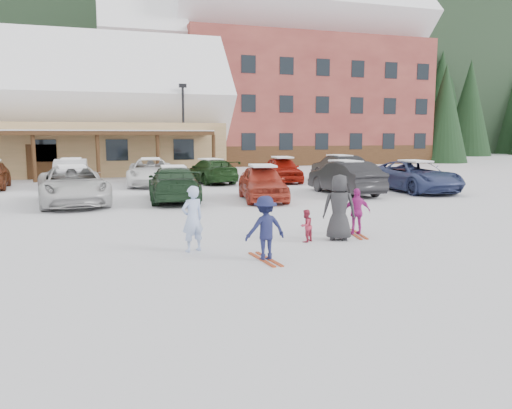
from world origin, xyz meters
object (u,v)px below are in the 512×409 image
object	(u,v)px
parked_car_5	(345,178)
parked_car_13	(339,168)
parked_car_4	(262,183)
toddler_red	(306,226)
parked_car_11	(211,171)
parked_car_6	(415,176)
parked_car_2	(73,185)
lamp_post	(183,124)
parked_car_10	(151,172)
parked_car_3	(174,184)
parked_car_12	(282,170)
child_navy	(265,228)
child_magenta	(357,212)
bystander_dark	(339,207)
parked_car_9	(72,173)
alpine_hotel	(278,77)
day_lodge	(17,118)
adult_skier	(192,219)

from	to	relation	value
parked_car_5	parked_car_13	world-z (taller)	parked_car_5
parked_car_5	parked_car_4	bearing A→B (deg)	9.82
toddler_red	parked_car_11	world-z (taller)	parked_car_11
parked_car_11	parked_car_6	bearing A→B (deg)	131.02
toddler_red	parked_car_2	xyz separation A→B (m)	(-6.15, 9.46, 0.34)
lamp_post	parked_car_10	distance (m)	7.39
parked_car_3	parked_car_12	bearing A→B (deg)	-133.33
parked_car_3	parked_car_11	xyz separation A→B (m)	(3.19, 7.35, -0.03)
child_navy	parked_car_3	bearing A→B (deg)	-92.79
child_magenta	parked_car_12	xyz separation A→B (m)	(3.52, 15.48, 0.09)
bystander_dark	parked_car_2	distance (m)	11.84
parked_car_13	child_navy	bearing A→B (deg)	56.53
bystander_dark	parked_car_9	world-z (taller)	bystander_dark
alpine_hotel	parked_car_9	bearing A→B (deg)	-133.04
lamp_post	bystander_dark	xyz separation A→B (m)	(0.47, -22.44, -2.62)
parked_car_12	parked_car_5	bearing A→B (deg)	-77.81
parked_car_3	parked_car_5	bearing A→B (deg)	-175.21
parked_car_10	parked_car_11	bearing A→B (deg)	12.51
parked_car_6	parked_car_11	world-z (taller)	parked_car_6
toddler_red	parked_car_9	bearing A→B (deg)	-103.02
day_lodge	parked_car_2	xyz separation A→B (m)	(4.41, -17.82, -3.17)
toddler_red	parked_car_9	world-z (taller)	parked_car_9
day_lodge	child_navy	bearing A→B (deg)	-72.71
toddler_red	day_lodge	bearing A→B (deg)	-103.21
adult_skier	parked_car_4	distance (m)	9.67
child_magenta	parked_car_10	size ratio (longest dim) A/B	0.24
parked_car_2	parked_car_12	size ratio (longest dim) A/B	1.28
day_lodge	parked_car_5	xyz separation A→B (m)	(16.51, -17.98, -3.16)
alpine_hotel	child_magenta	distance (m)	39.28
alpine_hotel	day_lodge	bearing A→B (deg)	-156.67
child_navy	parked_car_9	bearing A→B (deg)	-80.36
child_magenta	parked_car_5	bearing A→B (deg)	-104.31
lamp_post	child_magenta	size ratio (longest dim) A/B	4.74
lamp_post	parked_car_5	bearing A→B (deg)	-67.31
alpine_hotel	parked_car_12	xyz separation A→B (m)	(-7.46, -21.39, -7.89)
parked_car_4	parked_car_3	bearing A→B (deg)	175.02
parked_car_2	parked_car_12	bearing A→B (deg)	23.06
lamp_post	child_magenta	bearing A→B (deg)	-86.70
parked_car_12	parked_car_13	bearing A→B (deg)	5.46
parked_car_3	parked_car_9	size ratio (longest dim) A/B	1.09
day_lodge	adult_skier	size ratio (longest dim) A/B	18.37
parked_car_5	parked_car_12	bearing A→B (deg)	-86.11
parked_car_5	parked_car_9	world-z (taller)	parked_car_5
lamp_post	child_magenta	xyz separation A→B (m)	(1.27, -21.97, -2.85)
lamp_post	parked_car_11	distance (m)	6.47
child_navy	alpine_hotel	bearing A→B (deg)	-115.77
toddler_red	parked_car_2	size ratio (longest dim) A/B	0.15
parked_car_2	parked_car_12	xyz separation A→B (m)	(11.41, 6.47, -0.03)
child_magenta	parked_car_13	distance (m)	17.04
lamp_post	bystander_dark	world-z (taller)	lamp_post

